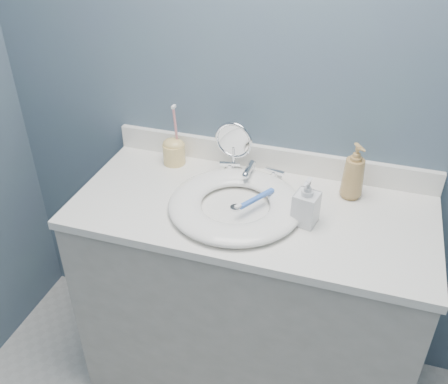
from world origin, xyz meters
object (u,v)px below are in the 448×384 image
at_px(soap_bottle_amber, 354,171).
at_px(soap_bottle_clear, 306,201).
at_px(makeup_mirror, 234,146).
at_px(toothbrush_holder, 174,150).

relative_size(soap_bottle_amber, soap_bottle_clear, 1.23).
bearing_deg(makeup_mirror, soap_bottle_clear, -30.91).
height_order(soap_bottle_clear, toothbrush_holder, toothbrush_holder).
bearing_deg(toothbrush_holder, soap_bottle_amber, -2.34).
bearing_deg(soap_bottle_clear, makeup_mirror, 156.22).
xyz_separation_m(soap_bottle_amber, soap_bottle_clear, (-0.13, -0.20, -0.02)).
xyz_separation_m(makeup_mirror, soap_bottle_amber, (0.43, -0.02, -0.01)).
height_order(makeup_mirror, soap_bottle_clear, makeup_mirror).
xyz_separation_m(makeup_mirror, soap_bottle_clear, (0.31, -0.22, -0.03)).
distance_m(soap_bottle_clear, toothbrush_holder, 0.59).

